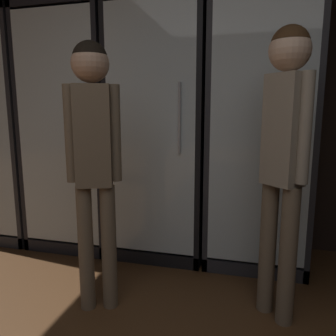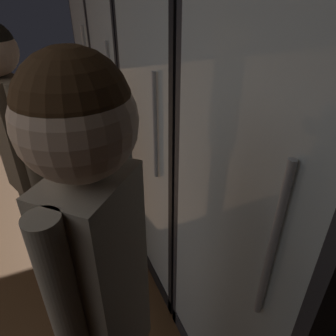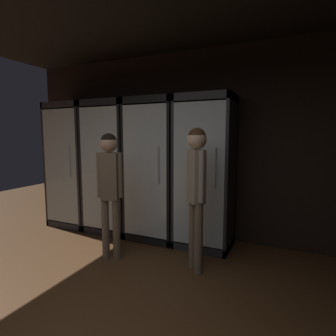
{
  "view_description": "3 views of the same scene",
  "coord_description": "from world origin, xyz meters",
  "px_view_note": "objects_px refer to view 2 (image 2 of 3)",
  "views": [
    {
      "loc": [
        0.19,
        0.08,
        1.2
      ],
      "look_at": [
        -0.42,
        2.45,
        0.77
      ],
      "focal_mm": 34.57,
      "sensor_mm": 36.0,
      "label": 1
    },
    {
      "loc": [
        0.88,
        1.87,
        1.72
      ],
      "look_at": [
        -0.27,
        2.38,
        0.95
      ],
      "focal_mm": 33.53,
      "sensor_mm": 36.0,
      "label": 2
    },
    {
      "loc": [
        1.3,
        -0.92,
        1.55
      ],
      "look_at": [
        -0.14,
        2.27,
        1.13
      ],
      "focal_mm": 29.02,
      "sensor_mm": 36.0,
      "label": 3
    }
  ],
  "objects_px": {
    "cooler_left": "(152,86)",
    "cooler_center": "(203,124)",
    "cooler_right": "(307,201)",
    "shopper_near": "(18,144)",
    "shopper_far": "(105,296)",
    "cooler_far_left": "(123,64)"
  },
  "relations": [
    {
      "from": "cooler_center",
      "to": "shopper_near",
      "type": "xyz_separation_m",
      "value": [
        -0.15,
        -0.96,
        0.0
      ]
    },
    {
      "from": "shopper_far",
      "to": "cooler_center",
      "type": "bearing_deg",
      "value": 138.95
    },
    {
      "from": "shopper_near",
      "to": "shopper_far",
      "type": "height_order",
      "value": "shopper_far"
    },
    {
      "from": "shopper_near",
      "to": "shopper_far",
      "type": "distance_m",
      "value": 1.06
    },
    {
      "from": "cooler_right",
      "to": "shopper_far",
      "type": "relative_size",
      "value": 1.28
    },
    {
      "from": "cooler_far_left",
      "to": "cooler_left",
      "type": "bearing_deg",
      "value": 0.07
    },
    {
      "from": "cooler_left",
      "to": "cooler_center",
      "type": "distance_m",
      "value": 0.78
    },
    {
      "from": "cooler_left",
      "to": "shopper_near",
      "type": "distance_m",
      "value": 1.15
    },
    {
      "from": "cooler_center",
      "to": "shopper_near",
      "type": "distance_m",
      "value": 0.97
    },
    {
      "from": "cooler_far_left",
      "to": "shopper_far",
      "type": "distance_m",
      "value": 2.58
    },
    {
      "from": "cooler_far_left",
      "to": "shopper_near",
      "type": "height_order",
      "value": "cooler_far_left"
    },
    {
      "from": "cooler_center",
      "to": "shopper_near",
      "type": "height_order",
      "value": "cooler_center"
    },
    {
      "from": "cooler_far_left",
      "to": "cooler_left",
      "type": "xyz_separation_m",
      "value": [
        0.78,
        0.0,
        0.0
      ]
    },
    {
      "from": "cooler_far_left",
      "to": "cooler_right",
      "type": "height_order",
      "value": "same"
    },
    {
      "from": "shopper_near",
      "to": "cooler_right",
      "type": "bearing_deg",
      "value": 45.91
    },
    {
      "from": "cooler_far_left",
      "to": "cooler_center",
      "type": "bearing_deg",
      "value": 0.03
    },
    {
      "from": "cooler_left",
      "to": "shopper_far",
      "type": "bearing_deg",
      "value": -24.99
    },
    {
      "from": "cooler_left",
      "to": "shopper_near",
      "type": "height_order",
      "value": "cooler_left"
    },
    {
      "from": "cooler_left",
      "to": "shopper_far",
      "type": "distance_m",
      "value": 1.85
    },
    {
      "from": "shopper_near",
      "to": "cooler_center",
      "type": "bearing_deg",
      "value": 81.3
    },
    {
      "from": "cooler_right",
      "to": "cooler_center",
      "type": "bearing_deg",
      "value": 179.88
    },
    {
      "from": "cooler_center",
      "to": "cooler_right",
      "type": "height_order",
      "value": "same"
    }
  ]
}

